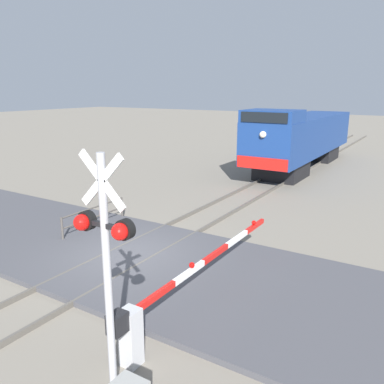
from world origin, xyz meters
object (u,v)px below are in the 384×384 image
(crossing_gate, at_px, (163,302))
(guard_railing, at_px, (94,214))
(locomotive, at_px, (302,137))
(crossing_signal, at_px, (105,248))

(crossing_gate, height_order, guard_railing, crossing_gate)
(locomotive, bearing_deg, crossing_gate, -80.64)
(crossing_gate, bearing_deg, locomotive, 99.36)
(crossing_signal, height_order, guard_railing, crossing_signal)
(locomotive, bearing_deg, crossing_signal, -81.02)
(locomotive, height_order, guard_railing, locomotive)
(locomotive, distance_m, guard_railing, 16.76)
(locomotive, bearing_deg, guard_railing, -99.87)
(locomotive, height_order, crossing_signal, crossing_signal)
(crossing_signal, xyz_separation_m, crossing_gate, (-0.14, 1.77, -1.90))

